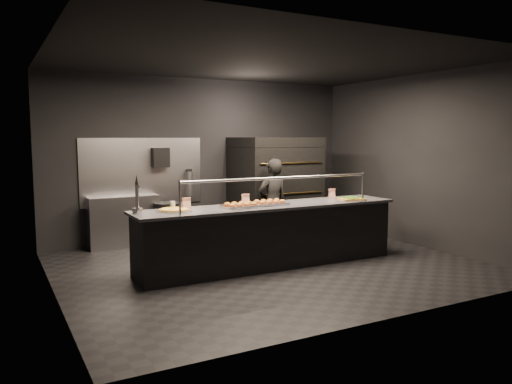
% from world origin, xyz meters
% --- Properties ---
extents(room, '(6.04, 6.00, 3.00)m').
position_xyz_m(room, '(-0.02, 0.05, 1.50)').
color(room, black).
rests_on(room, ground).
extents(service_counter, '(4.10, 0.78, 1.37)m').
position_xyz_m(service_counter, '(0.00, -0.00, 0.46)').
color(service_counter, black).
rests_on(service_counter, ground).
extents(pizza_oven, '(1.50, 1.23, 1.91)m').
position_xyz_m(pizza_oven, '(1.20, 1.90, 0.97)').
color(pizza_oven, black).
rests_on(pizza_oven, ground).
extents(prep_shelf, '(1.20, 0.35, 0.90)m').
position_xyz_m(prep_shelf, '(-1.60, 2.32, 0.45)').
color(prep_shelf, '#99999E').
rests_on(prep_shelf, ground).
extents(towel_dispenser, '(0.30, 0.20, 0.35)m').
position_xyz_m(towel_dispenser, '(-0.90, 2.39, 1.55)').
color(towel_dispenser, black).
rests_on(towel_dispenser, room).
extents(fire_extinguisher, '(0.14, 0.14, 0.51)m').
position_xyz_m(fire_extinguisher, '(-0.35, 2.40, 1.06)').
color(fire_extinguisher, '#B2B2B7').
rests_on(fire_extinguisher, room).
extents(beer_tap, '(0.13, 0.19, 0.51)m').
position_xyz_m(beer_tap, '(-1.95, 0.08, 1.07)').
color(beer_tap, silver).
rests_on(beer_tap, service_counter).
extents(round_pizza, '(0.47, 0.47, 0.03)m').
position_xyz_m(round_pizza, '(-1.45, 0.08, 0.94)').
color(round_pizza, silver).
rests_on(round_pizza, service_counter).
extents(slider_tray_a, '(0.58, 0.50, 0.08)m').
position_xyz_m(slider_tray_a, '(-0.51, -0.05, 0.95)').
color(slider_tray_a, silver).
rests_on(slider_tray_a, service_counter).
extents(slider_tray_b, '(0.52, 0.40, 0.08)m').
position_xyz_m(slider_tray_b, '(-0.00, 0.01, 0.95)').
color(slider_tray_b, silver).
rests_on(slider_tray_b, service_counter).
extents(square_pizza, '(0.46, 0.46, 0.05)m').
position_xyz_m(square_pizza, '(1.40, -0.15, 0.94)').
color(square_pizza, silver).
rests_on(square_pizza, service_counter).
extents(condiment_jar, '(0.16, 0.06, 0.11)m').
position_xyz_m(condiment_jar, '(-1.37, 0.28, 0.97)').
color(condiment_jar, silver).
rests_on(condiment_jar, service_counter).
extents(tent_cards, '(2.66, 0.04, 0.15)m').
position_xyz_m(tent_cards, '(-0.04, 0.28, 1.00)').
color(tent_cards, white).
rests_on(tent_cards, service_counter).
extents(trash_bin, '(0.46, 0.46, 0.77)m').
position_xyz_m(trash_bin, '(-0.90, 2.07, 0.38)').
color(trash_bin, black).
rests_on(trash_bin, ground).
extents(worker, '(0.58, 0.40, 1.55)m').
position_xyz_m(worker, '(0.67, 1.07, 0.77)').
color(worker, black).
rests_on(worker, ground).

